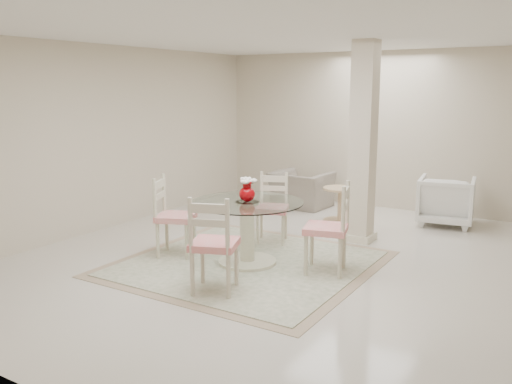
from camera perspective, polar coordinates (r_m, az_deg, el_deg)
The scene contains 13 objects.
ground at distance 6.75m, azimuth 2.82°, elevation -7.08°, with size 7.00×7.00×0.00m, color beige.
room_shell at distance 6.42m, azimuth 2.98°, elevation 8.85°, with size 6.02×7.02×2.71m.
column at distance 7.43m, azimuth 11.20°, elevation 5.05°, with size 0.30×0.30×2.70m, color beige.
area_rug at distance 6.57m, azimuth -0.92°, elevation -7.51°, with size 2.85×2.85×0.02m.
dining_table at distance 6.46m, azimuth -0.93°, elevation -4.29°, with size 1.33×1.33×0.77m.
red_vase at distance 6.34m, azimuth -0.94°, elevation 0.25°, with size 0.22×0.21×0.29m.
dining_chair_east at distance 6.14m, azimuth 8.09°, elevation -3.12°, with size 0.57×0.57×1.16m.
dining_chair_north at distance 7.36m, azimuth 1.76°, elevation -1.10°, with size 0.55×0.55×1.05m.
dining_chair_west at distance 6.82m, azimuth -9.04°, elevation -1.92°, with size 0.59×0.59×1.11m.
dining_chair_south at distance 5.49m, azimuth -4.60°, elevation -4.84°, with size 0.59×0.59×1.14m.
recliner_taupe at distance 9.57m, azimuth 4.77°, elevation 0.26°, with size 0.96×0.84×0.62m, color gray.
armchair_white at distance 8.82m, azimuth 19.37°, elevation -0.87°, with size 0.80×0.82×0.75m, color white.
side_table at distance 8.55m, azimuth 8.83°, elevation -1.52°, with size 0.54×0.54×0.56m.
Camera 1 is at (3.08, -5.63, 2.10)m, focal length 38.00 mm.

